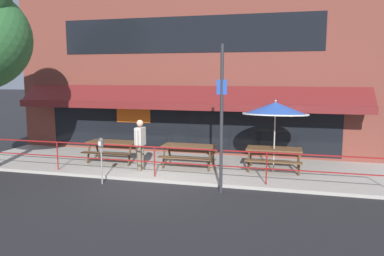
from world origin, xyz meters
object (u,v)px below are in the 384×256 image
at_px(picnic_table_right, 274,153).
at_px(parking_meter_near, 101,147).
at_px(pedestrian_walking, 140,142).
at_px(street_sign_pole, 222,118).
at_px(patio_umbrella_right, 275,109).
at_px(picnic_table_left, 113,146).
at_px(picnic_table_centre, 189,150).

height_order(picnic_table_right, parking_meter_near, parking_meter_near).
distance_m(pedestrian_walking, street_sign_pole, 3.42).
relative_size(picnic_table_right, patio_umbrella_right, 0.76).
distance_m(picnic_table_left, picnic_table_right, 5.77).
bearing_deg(street_sign_pole, picnic_table_centre, 124.25).
distance_m(parking_meter_near, street_sign_pole, 3.75).
bearing_deg(picnic_table_centre, parking_meter_near, -132.35).
relative_size(picnic_table_left, street_sign_pole, 0.44).
height_order(picnic_table_centre, picnic_table_right, same).
bearing_deg(parking_meter_near, patio_umbrella_right, 26.21).
distance_m(picnic_table_centre, parking_meter_near, 3.16).
distance_m(patio_umbrella_right, parking_meter_near, 5.66).
bearing_deg(picnic_table_right, picnic_table_left, -178.40).
bearing_deg(pedestrian_walking, picnic_table_right, 13.83).
relative_size(picnic_table_left, patio_umbrella_right, 0.76).
bearing_deg(pedestrian_walking, street_sign_pole, -24.76).
xyz_separation_m(pedestrian_walking, parking_meter_near, (-0.67, -1.44, 0.09)).
bearing_deg(pedestrian_walking, patio_umbrella_right, 13.23).
xyz_separation_m(picnic_table_right, street_sign_pole, (-1.36, -2.43, 1.40)).
bearing_deg(street_sign_pole, pedestrian_walking, 155.24).
bearing_deg(picnic_table_left, picnic_table_centre, -0.64).
xyz_separation_m(picnic_table_left, pedestrian_walking, (1.45, -0.90, 0.35)).
bearing_deg(picnic_table_left, patio_umbrella_right, 1.13).
distance_m(patio_umbrella_right, pedestrian_walking, 4.58).
distance_m(picnic_table_left, parking_meter_near, 2.51).
relative_size(picnic_table_centre, patio_umbrella_right, 0.76).
height_order(picnic_table_centre, street_sign_pole, street_sign_pole).
height_order(pedestrian_walking, parking_meter_near, pedestrian_walking).
relative_size(patio_umbrella_right, pedestrian_walking, 1.39).
height_order(picnic_table_centre, pedestrian_walking, pedestrian_walking).
distance_m(picnic_table_centre, patio_umbrella_right, 3.24).
distance_m(patio_umbrella_right, street_sign_pole, 2.74).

